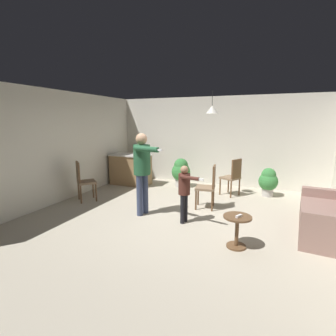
{
  "coord_description": "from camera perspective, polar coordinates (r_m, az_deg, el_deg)",
  "views": [
    {
      "loc": [
        1.64,
        -4.66,
        1.98
      ],
      "look_at": [
        -0.38,
        0.21,
        1.0
      ],
      "focal_mm": 27.28,
      "sensor_mm": 36.0,
      "label": 1
    }
  ],
  "objects": [
    {
      "name": "person_adult",
      "position": [
        5.32,
        -5.74,
        0.67
      ],
      "size": [
        0.79,
        0.63,
        1.73
      ],
      "rotation": [
        0.0,
        0.0,
        -1.8
      ],
      "color": "#384260",
      "rests_on": "ground"
    },
    {
      "name": "wall_back",
      "position": [
        8.05,
        10.78,
        5.87
      ],
      "size": [
        6.4,
        0.1,
        2.7
      ],
      "primitive_type": "cube",
      "color": "silver",
      "rests_on": "ground"
    },
    {
      "name": "dining_chair_by_counter",
      "position": [
        5.85,
        9.04,
        -3.79
      ],
      "size": [
        0.47,
        0.47,
        1.0
      ],
      "rotation": [
        0.0,
        0.0,
        1.71
      ],
      "color": "brown",
      "rests_on": "ground"
    },
    {
      "name": "potted_plant_by_wall",
      "position": [
        7.24,
        21.49,
        -2.67
      ],
      "size": [
        0.5,
        0.5,
        0.76
      ],
      "color": "#B7B2AD",
      "rests_on": "ground"
    },
    {
      "name": "kitchen_counter",
      "position": [
        8.07,
        -8.35,
        -0.29
      ],
      "size": [
        1.26,
        0.66,
        0.95
      ],
      "color": "#99754C",
      "rests_on": "ground"
    },
    {
      "name": "dining_chair_near_wall",
      "position": [
        6.65,
        -18.37,
        -2.48
      ],
      "size": [
        0.59,
        0.59,
        1.0
      ],
      "rotation": [
        0.0,
        0.0,
        5.58
      ],
      "color": "brown",
      "rests_on": "ground"
    },
    {
      "name": "side_table_by_couch",
      "position": [
        4.25,
        15.16,
        -12.75
      ],
      "size": [
        0.44,
        0.44,
        0.52
      ],
      "color": "brown",
      "rests_on": "ground"
    },
    {
      "name": "spare_remote_on_table",
      "position": [
        4.13,
        15.56,
        -10.31
      ],
      "size": [
        0.09,
        0.13,
        0.04
      ],
      "primitive_type": "cube",
      "rotation": [
        0.0,
        0.0,
        2.66
      ],
      "color": "white",
      "rests_on": "side_table_by_couch"
    },
    {
      "name": "couch_floral",
      "position": [
        5.35,
        32.68,
        -9.16
      ],
      "size": [
        1.01,
        1.87,
        1.0
      ],
      "rotation": [
        0.0,
        0.0,
        1.48
      ],
      "color": "#8C6B60",
      "rests_on": "ground"
    },
    {
      "name": "dining_chair_centre_back",
      "position": [
        6.96,
        14.2,
        -1.68
      ],
      "size": [
        0.57,
        0.57,
        1.0
      ],
      "rotation": [
        0.0,
        0.0,
        1.08
      ],
      "color": "brown",
      "rests_on": "ground"
    },
    {
      "name": "person_child",
      "position": [
        4.94,
        3.75,
        -4.43
      ],
      "size": [
        0.56,
        0.41,
        1.14
      ],
      "rotation": [
        0.0,
        0.0,
        -1.78
      ],
      "color": "black",
      "rests_on": "ground"
    },
    {
      "name": "ground",
      "position": [
        5.32,
        2.99,
        -11.32
      ],
      "size": [
        7.68,
        7.68,
        0.0
      ],
      "primitive_type": "plane",
      "color": "#B2A893"
    },
    {
      "name": "potted_plant_corner",
      "position": [
        7.71,
        2.91,
        -0.71
      ],
      "size": [
        0.56,
        0.56,
        0.87
      ],
      "color": "#B7B2AD",
      "rests_on": "ground"
    },
    {
      "name": "ceiling_light_pendant",
      "position": [
        6.54,
        9.82,
        12.76
      ],
      "size": [
        0.32,
        0.32,
        0.55
      ],
      "color": "silver"
    },
    {
      "name": "wall_left",
      "position": [
        6.75,
        -23.51,
        4.31
      ],
      "size": [
        0.1,
        6.4,
        2.7
      ],
      "primitive_type": "cube",
      "color": "silver",
      "rests_on": "ground"
    }
  ]
}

